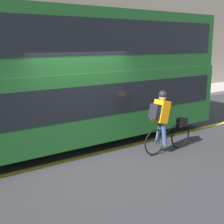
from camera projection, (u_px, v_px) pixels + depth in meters
The scene contains 6 objects.
ground_plane at pixel (86, 161), 7.29m from camera, with size 80.00×80.00×0.00m, color #2D2D30.
road_center_line at pixel (80, 157), 7.52m from camera, with size 50.00×0.14×0.01m, color yellow.
sidewalk_curb at pixel (12, 116), 11.45m from camera, with size 60.00×2.39×0.16m.
bus at pixel (16, 75), 7.36m from camera, with size 11.35×2.60×3.50m.
cyclist_on_bike at pixel (164, 120), 7.63m from camera, with size 1.56×0.32×1.59m.
street_sign_post at pixel (114, 70), 13.63m from camera, with size 0.36×0.09×2.47m.
Camera 1 is at (-3.51, -5.93, 2.70)m, focal length 50.00 mm.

